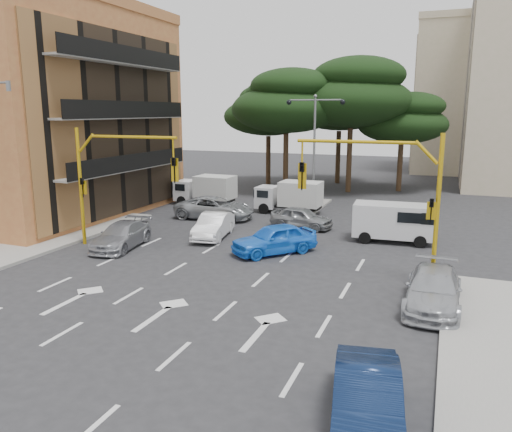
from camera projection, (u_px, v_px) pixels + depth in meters
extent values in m
plane|color=#28282B|center=(217.00, 274.00, 21.25)|extent=(120.00, 120.00, 0.00)
cube|color=gray|center=(313.00, 206.00, 35.84)|extent=(1.40, 6.00, 0.15)
cube|color=#AC5D36|center=(25.00, 116.00, 33.55)|extent=(15.00, 16.00, 13.00)
cube|color=black|center=(119.00, 124.00, 30.99)|extent=(0.12, 14.72, 11.20)
cube|color=#AC5D36|center=(15.00, 7.00, 32.13)|extent=(15.15, 16.15, 0.70)
cube|color=black|center=(467.00, 92.00, 45.20)|extent=(0.12, 11.04, 16.20)
cube|color=beige|center=(493.00, 100.00, 55.18)|extent=(16.00, 12.00, 16.00)
cube|color=black|center=(417.00, 105.00, 58.12)|extent=(0.12, 11.04, 14.20)
cube|color=beige|center=(501.00, 20.00, 53.45)|extent=(16.15, 12.15, 0.70)
cylinder|color=#382616|center=(286.00, 163.00, 42.23)|extent=(0.44, 0.44, 4.95)
ellipsoid|color=black|center=(286.00, 109.00, 41.30)|extent=(9.15, 9.15, 3.87)
ellipsoid|color=black|center=(292.00, 86.00, 40.34)|extent=(6.86, 6.86, 2.86)
ellipsoid|color=black|center=(282.00, 93.00, 41.48)|extent=(6.07, 6.07, 2.64)
cylinder|color=#382616|center=(349.00, 160.00, 42.24)|extent=(0.44, 0.44, 5.40)
ellipsoid|color=black|center=(351.00, 102.00, 41.24)|extent=(9.98, 9.98, 4.22)
ellipsoid|color=black|center=(359.00, 76.00, 40.24)|extent=(7.49, 7.49, 3.12)
ellipsoid|color=black|center=(347.00, 84.00, 41.39)|extent=(6.62, 6.62, 2.88)
cylinder|color=#382616|center=(268.00, 160.00, 46.98)|extent=(0.44, 0.44, 4.50)
ellipsoid|color=black|center=(268.00, 116.00, 46.14)|extent=(8.32, 8.32, 3.52)
ellipsoid|color=black|center=(273.00, 97.00, 45.21)|extent=(6.24, 6.24, 2.60)
ellipsoid|color=black|center=(265.00, 103.00, 46.34)|extent=(5.52, 5.52, 2.40)
cylinder|color=#382616|center=(400.00, 168.00, 42.80)|extent=(0.44, 0.44, 4.05)
ellipsoid|color=black|center=(402.00, 125.00, 42.05)|extent=(7.49, 7.49, 3.17)
ellipsoid|color=black|center=(410.00, 106.00, 41.15)|extent=(5.62, 5.62, 2.34)
ellipsoid|color=black|center=(397.00, 112.00, 42.27)|extent=(4.97, 4.97, 2.16)
cylinder|color=#382616|center=(338.00, 157.00, 47.56)|extent=(0.44, 0.44, 4.95)
ellipsoid|color=black|center=(340.00, 110.00, 46.64)|extent=(9.15, 9.15, 3.87)
ellipsoid|color=black|center=(346.00, 89.00, 45.67)|extent=(6.86, 6.86, 2.86)
ellipsoid|color=black|center=(336.00, 95.00, 46.81)|extent=(6.07, 6.07, 2.64)
cylinder|color=gold|center=(437.00, 211.00, 19.43)|extent=(0.18, 0.18, 6.00)
cylinder|color=gold|center=(426.00, 153.00, 19.15)|extent=(0.95, 0.14, 0.95)
cylinder|color=gold|center=(355.00, 142.00, 20.05)|extent=(4.80, 0.14, 0.14)
cylinder|color=gold|center=(302.00, 151.00, 20.92)|extent=(0.08, 0.08, 0.90)
imported|color=black|center=(302.00, 176.00, 21.14)|extent=(0.20, 0.24, 1.20)
cube|color=gold|center=(302.00, 176.00, 21.21)|extent=(0.36, 0.06, 1.10)
imported|color=black|center=(431.00, 211.00, 19.37)|extent=(0.16, 0.20, 1.00)
cube|color=gold|center=(431.00, 211.00, 19.46)|extent=(0.35, 0.08, 0.70)
cylinder|color=gold|center=(81.00, 187.00, 25.48)|extent=(0.18, 0.18, 6.00)
cylinder|color=gold|center=(86.00, 143.00, 24.82)|extent=(0.95, 0.14, 0.95)
cylinder|color=gold|center=(133.00, 137.00, 23.78)|extent=(4.80, 0.14, 0.14)
cylinder|color=gold|center=(173.00, 148.00, 23.10)|extent=(0.08, 0.08, 0.90)
imported|color=black|center=(174.00, 170.00, 23.32)|extent=(0.20, 0.24, 1.20)
cube|color=gold|center=(175.00, 170.00, 23.39)|extent=(0.36, 0.06, 1.10)
imported|color=black|center=(82.00, 188.00, 25.27)|extent=(0.16, 0.20, 1.00)
cube|color=gold|center=(84.00, 187.00, 25.36)|extent=(0.35, 0.08, 0.70)
cylinder|color=slate|center=(8.00, 86.00, 22.08)|extent=(0.20, 0.20, 0.45)
cylinder|color=slate|center=(314.00, 153.00, 35.05)|extent=(0.16, 0.16, 7.50)
cylinder|color=slate|center=(303.00, 100.00, 34.61)|extent=(1.80, 0.10, 0.10)
sphere|color=black|center=(289.00, 102.00, 34.99)|extent=(0.36, 0.36, 0.36)
cylinder|color=slate|center=(328.00, 100.00, 33.97)|extent=(1.80, 0.10, 0.10)
sphere|color=black|center=(343.00, 102.00, 33.65)|extent=(0.36, 0.36, 0.36)
sphere|color=slate|center=(315.00, 96.00, 34.24)|extent=(0.24, 0.24, 0.24)
imported|color=silver|center=(214.00, 226.00, 27.24)|extent=(2.06, 4.22, 1.33)
imported|color=blue|center=(274.00, 239.00, 24.21)|extent=(4.09, 4.31, 1.44)
imported|color=#9E9FA6|center=(121.00, 235.00, 25.27)|extent=(2.39, 4.56, 1.26)
imported|color=#A1A4A8|center=(215.00, 208.00, 32.00)|extent=(5.16, 2.51, 1.41)
imported|color=gray|center=(302.00, 218.00, 29.48)|extent=(3.90, 2.04, 1.27)
imported|color=#0C1A3C|center=(367.00, 401.00, 10.77)|extent=(2.11, 4.29, 1.35)
imported|color=#AFB2B8|center=(433.00, 289.00, 17.55)|extent=(1.89, 4.59, 1.33)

